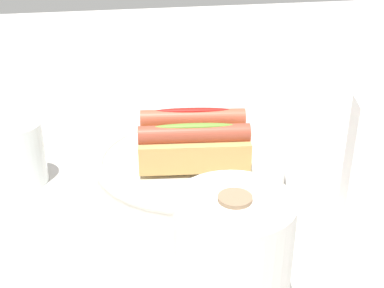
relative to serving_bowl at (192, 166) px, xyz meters
The scene contains 6 objects.
ground_plane 0.02m from the serving_bowl, 50.36° to the right, with size 2.40×2.40×0.00m, color beige.
serving_bowl is the anchor object (origin of this frame).
hotdog_front 0.05m from the serving_bowl, 103.38° to the right, with size 0.16×0.07×0.06m.
hotdog_back 0.05m from the serving_bowl, 76.62° to the left, with size 0.15×0.07×0.06m.
water_glass 0.24m from the serving_bowl, ahead, with size 0.07×0.07×0.09m.
paper_towel_roll 0.27m from the serving_bowl, 87.24° to the left, with size 0.11×0.11×0.13m.
Camera 1 is at (0.12, 0.64, 0.37)m, focal length 48.02 mm.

